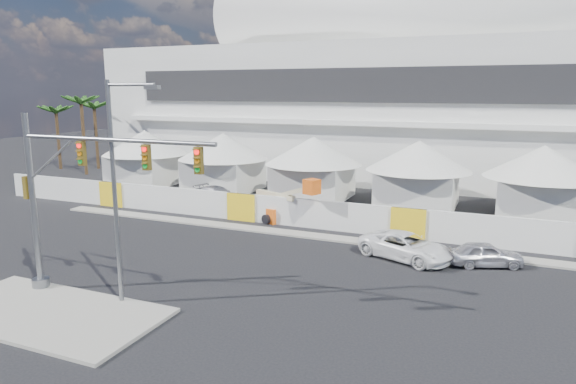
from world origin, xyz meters
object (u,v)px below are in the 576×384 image
at_px(lot_car_c, 218,195).
at_px(traffic_mast, 65,197).
at_px(boom_lift, 273,207).
at_px(pickup_curb, 406,246).
at_px(sedan_silver, 486,254).
at_px(streetlight_median, 118,178).

xyz_separation_m(lot_car_c, traffic_mast, (4.19, -20.02, 3.99)).
bearing_deg(boom_lift, pickup_curb, -3.40).
bearing_deg(sedan_silver, pickup_curb, 76.40).
height_order(traffic_mast, boom_lift, traffic_mast).
distance_m(sedan_silver, pickup_curb, 4.20).
relative_size(sedan_silver, lot_car_c, 0.84).
bearing_deg(boom_lift, streetlight_median, -66.24).
bearing_deg(streetlight_median, lot_car_c, 109.73).
bearing_deg(traffic_mast, lot_car_c, 101.83).
height_order(pickup_curb, traffic_mast, traffic_mast).
distance_m(traffic_mast, streetlight_median, 3.09).
relative_size(pickup_curb, traffic_mast, 0.52).
xyz_separation_m(sedan_silver, boom_lift, (-14.79, 4.64, 0.29)).
height_order(pickup_curb, boom_lift, boom_lift).
distance_m(lot_car_c, boom_lift, 7.62).
relative_size(sedan_silver, streetlight_median, 0.40).
xyz_separation_m(pickup_curb, boom_lift, (-10.62, 5.16, 0.22)).
distance_m(sedan_silver, traffic_mast, 21.39).
height_order(lot_car_c, streetlight_median, streetlight_median).
bearing_deg(sedan_silver, traffic_mast, 103.74).
relative_size(traffic_mast, streetlight_median, 1.07).
height_order(sedan_silver, lot_car_c, lot_car_c).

